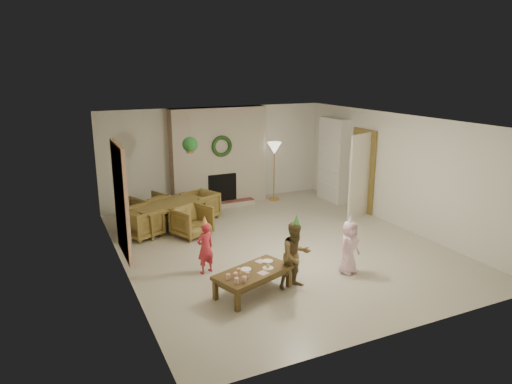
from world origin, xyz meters
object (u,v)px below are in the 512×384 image
dining_chair_left (143,222)px  coffee_table_top (253,272)px  dining_chair_near (192,221)px  child_plaid (296,255)px  child_red (205,248)px  dining_chair_right (200,205)px  dining_chair_far (150,208)px  dining_table (170,216)px  child_pink (349,247)px

dining_chair_left → coffee_table_top: 3.43m
dining_chair_near → coffee_table_top: dining_chair_near is taller
dining_chair_left → coffee_table_top: size_ratio=0.57×
child_plaid → child_red: bearing=132.2°
dining_chair_right → dining_chair_far: bearing=-128.7°
coffee_table_top → dining_chair_near: bearing=72.5°
dining_chair_far → coffee_table_top: 4.27m
dining_chair_near → child_plaid: 3.11m
coffee_table_top → child_plaid: 0.74m
dining_chair_near → coffee_table_top: (0.10, -2.89, 0.03)m
dining_table → child_pink: (2.21, -3.56, 0.18)m
child_red → child_pink: size_ratio=0.97×
dining_chair_right → child_red: 3.02m
dining_chair_left → dining_chair_right: same height
child_plaid → dining_chair_far: bearing=105.3°
coffee_table_top → child_pink: size_ratio=1.31×
dining_table → dining_chair_left: size_ratio=2.34×
child_red → child_plaid: 1.61m
child_red → child_pink: child_pink is taller
dining_chair_near → child_pink: (1.92, -2.90, 0.15)m
dining_table → child_pink: child_pink is taller
dining_chair_left → dining_chair_right: size_ratio=1.00×
dining_table → child_plaid: 3.83m
dining_table → child_pink: bearing=-82.1°
dining_table → coffee_table_top: bearing=-107.6°
dining_chair_far → child_red: bearing=70.7°
dining_chair_left → child_pink: size_ratio=0.75×
dining_chair_left → child_red: child_red is taller
dining_chair_near → dining_chair_left: (-0.96, 0.37, 0.00)m
dining_chair_near → child_pink: 3.48m
dining_chair_far → coffee_table_top: size_ratio=0.57×
dining_chair_far → dining_chair_right: same height
dining_chair_near → child_plaid: (0.80, -3.00, 0.23)m
dining_chair_far → dining_chair_left: same height
child_red → child_plaid: child_plaid is taller
dining_chair_near → dining_chair_left: 1.03m
dining_chair_far → child_pink: (2.51, -4.23, 0.15)m
dining_table → coffee_table_top: size_ratio=1.33×
dining_table → child_red: 2.52m
dining_chair_right → coffee_table_top: dining_chair_right is taller
dining_chair_far → dining_chair_right: bearing=141.3°
dining_chair_far → child_plaid: bearing=83.9°
dining_chair_far → coffee_table_top: bearing=75.4°
dining_chair_right → child_pink: size_ratio=0.75×
dining_table → dining_chair_left: (-0.66, -0.29, 0.03)m
dining_chair_left → dining_chair_right: bearing=-90.0°
dining_chair_near → dining_chair_far: bearing=90.0°
child_red → child_plaid: bearing=117.2°
child_plaid → child_pink: size_ratio=1.17×
dining_table → dining_chair_far: size_ratio=2.34×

